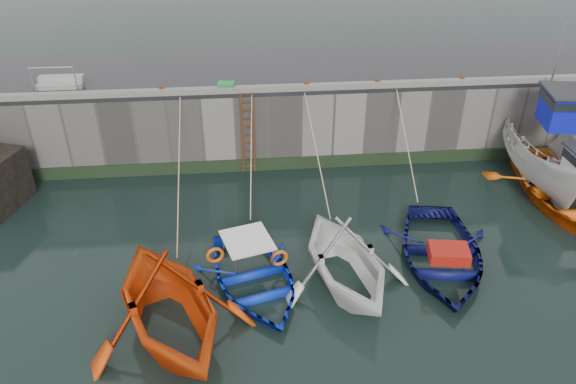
{
  "coord_description": "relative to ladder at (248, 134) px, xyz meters",
  "views": [
    {
      "loc": [
        -2.25,
        -8.93,
        10.77
      ],
      "look_at": [
        -0.84,
        6.35,
        1.2
      ],
      "focal_mm": 35.0,
      "sensor_mm": 36.0,
      "label": 1
    }
  ],
  "objects": [
    {
      "name": "ground",
      "position": [
        2.0,
        -9.91,
        -1.59
      ],
      "size": [
        120.0,
        120.0,
        0.0
      ],
      "primitive_type": "plane",
      "color": "black",
      "rests_on": "ground"
    },
    {
      "name": "quay_back",
      "position": [
        2.0,
        2.59,
        -0.09
      ],
      "size": [
        30.0,
        5.0,
        3.0
      ],
      "primitive_type": "cube",
      "color": "slate",
      "rests_on": "ground"
    },
    {
      "name": "road_back",
      "position": [
        2.0,
        2.59,
        1.49
      ],
      "size": [
        30.0,
        5.0,
        0.16
      ],
      "primitive_type": "cube",
      "color": "black",
      "rests_on": "quay_back"
    },
    {
      "name": "kerb_back",
      "position": [
        2.0,
        0.24,
        1.67
      ],
      "size": [
        30.0,
        0.3,
        0.2
      ],
      "primitive_type": "cube",
      "color": "slate",
      "rests_on": "road_back"
    },
    {
      "name": "algae_back",
      "position": [
        2.0,
        0.05,
        -1.34
      ],
      "size": [
        30.0,
        0.08,
        0.5
      ],
      "primitive_type": "cube",
      "color": "black",
      "rests_on": "ground"
    },
    {
      "name": "ladder",
      "position": [
        0.0,
        0.0,
        0.0
      ],
      "size": [
        0.51,
        0.08,
        3.2
      ],
      "color": "#3F1E0F",
      "rests_on": "ground"
    },
    {
      "name": "boat_near_white",
      "position": [
        -2.29,
        -8.26,
        -1.59
      ],
      "size": [
        6.19,
        6.57,
        2.75
      ],
      "primitive_type": "imported",
      "rotation": [
        0.0,
        0.0,
        0.4
      ],
      "color": "#D53F0B",
      "rests_on": "ground"
    },
    {
      "name": "boat_near_white_rope",
      "position": [
        -2.29,
        -2.84,
        -1.59
      ],
      "size": [
        0.04,
        6.4,
        3.1
      ],
      "primitive_type": null,
      "color": "tan",
      "rests_on": "ground"
    },
    {
      "name": "boat_near_blue",
      "position": [
        -0.09,
        -6.53,
        -1.59
      ],
      "size": [
        4.33,
        5.21,
        0.93
      ],
      "primitive_type": "imported",
      "rotation": [
        0.0,
        0.0,
        0.28
      ],
      "color": "#0C2BB8",
      "rests_on": "ground"
    },
    {
      "name": "boat_near_blue_rope",
      "position": [
        -0.09,
        -1.97,
        -1.59
      ],
      "size": [
        0.04,
        4.87,
        3.1
      ],
      "primitive_type": null,
      "color": "tan",
      "rests_on": "ground"
    },
    {
      "name": "boat_near_blacktrim",
      "position": [
        2.47,
        -6.73,
        -1.59
      ],
      "size": [
        4.83,
        5.3,
        2.4
      ],
      "primitive_type": "imported",
      "rotation": [
        0.0,
        0.0,
        0.22
      ],
      "color": "white",
      "rests_on": "ground"
    },
    {
      "name": "boat_near_blacktrim_rope",
      "position": [
        2.47,
        -2.07,
        -1.59
      ],
      "size": [
        0.04,
        5.04,
        3.1
      ],
      "primitive_type": null,
      "color": "tan",
      "rests_on": "ground"
    },
    {
      "name": "boat_near_navy",
      "position": [
        5.56,
        -6.0,
        -1.59
      ],
      "size": [
        4.35,
        5.53,
        1.04
      ],
      "primitive_type": "imported",
      "rotation": [
        0.0,
        0.0,
        -0.16
      ],
      "color": "#0B0E46",
      "rests_on": "ground"
    },
    {
      "name": "boat_near_navy_rope",
      "position": [
        5.56,
        -1.71,
        -1.59
      ],
      "size": [
        0.04,
        4.43,
        3.1
      ],
      "primitive_type": null,
      "color": "tan",
      "rests_on": "ground"
    },
    {
      "name": "boat_far_white",
      "position": [
        10.95,
        -1.48,
        -0.42
      ],
      "size": [
        3.87,
        7.58,
        5.79
      ],
      "rotation": [
        0.0,
        0.0,
        -0.17
      ],
      "color": "silver",
      "rests_on": "ground"
    },
    {
      "name": "boat_far_orange",
      "position": [
        11.17,
        -3.33,
        -1.14
      ],
      "size": [
        4.93,
        6.84,
        4.4
      ],
      "rotation": [
        0.0,
        0.0,
        0.01
      ],
      "color": "#EC5C0C",
      "rests_on": "ground"
    },
    {
      "name": "fish_crate",
      "position": [
        -0.71,
        0.39,
        1.72
      ],
      "size": [
        0.64,
        0.51,
        0.31
      ],
      "primitive_type": "cube",
      "rotation": [
        0.0,
        0.0,
        -0.15
      ],
      "color": "#178331",
      "rests_on": "road_back"
    },
    {
      "name": "railing",
      "position": [
        -6.75,
        1.33,
        1.77
      ],
      "size": [
        1.6,
        1.05,
        1.0
      ],
      "color": "#A5A8AD",
      "rests_on": "road_back"
    },
    {
      "name": "bollard_a",
      "position": [
        -3.0,
        0.34,
        1.71
      ],
      "size": [
        0.18,
        0.18,
        0.28
      ],
      "primitive_type": "cylinder",
      "color": "#3F1E0F",
      "rests_on": "road_back"
    },
    {
      "name": "bollard_b",
      "position": [
        -0.5,
        0.34,
        1.71
      ],
      "size": [
        0.18,
        0.18,
        0.28
      ],
      "primitive_type": "cylinder",
      "color": "#3F1E0F",
      "rests_on": "road_back"
    },
    {
      "name": "bollard_c",
      "position": [
        2.2,
        0.34,
        1.71
      ],
      "size": [
        0.18,
        0.18,
        0.28
      ],
      "primitive_type": "cylinder",
      "color": "#3F1E0F",
      "rests_on": "road_back"
    },
    {
      "name": "bollard_d",
      "position": [
        4.8,
        0.34,
        1.71
      ],
      "size": [
        0.18,
        0.18,
        0.28
      ],
      "primitive_type": "cylinder",
      "color": "#3F1E0F",
      "rests_on": "road_back"
    },
    {
      "name": "bollard_e",
      "position": [
        8.0,
        0.34,
        1.71
      ],
      "size": [
        0.18,
        0.18,
        0.28
      ],
      "primitive_type": "cylinder",
      "color": "#3F1E0F",
      "rests_on": "road_back"
    }
  ]
}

